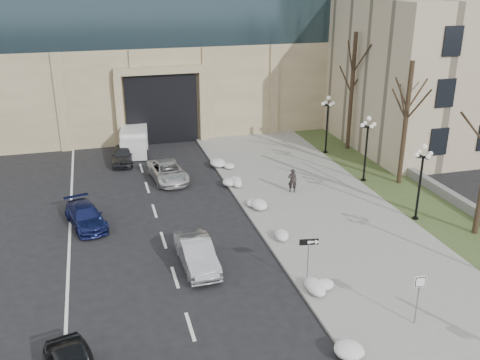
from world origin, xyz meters
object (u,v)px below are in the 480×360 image
(car_c, at_px, (86,216))
(car_e, at_px, (123,155))
(lamppost_d, at_px, (327,117))
(car_d, at_px, (168,172))
(pedestrian, at_px, (292,181))
(lamppost_c, at_px, (367,140))
(box_truck, at_px, (135,139))
(keep_sign, at_px, (419,290))
(car_b, at_px, (197,254))
(one_way_sign, at_px, (312,247))
(lamppost_b, at_px, (421,172))

(car_c, height_order, car_e, car_e)
(car_e, height_order, lamppost_d, lamppost_d)
(lamppost_d, bearing_deg, car_d, -169.19)
(car_e, xyz_separation_m, lamppost_d, (16.03, -2.05, 2.41))
(pedestrian, relative_size, lamppost_c, 0.34)
(box_truck, bearing_deg, keep_sign, -64.65)
(box_truck, bearing_deg, car_d, -71.27)
(car_b, relative_size, car_d, 0.93)
(one_way_sign, bearing_deg, pedestrian, 82.57)
(car_b, bearing_deg, lamppost_d, 45.22)
(car_c, bearing_deg, car_d, 32.25)
(car_b, bearing_deg, keep_sign, -44.77)
(one_way_sign, bearing_deg, car_b, 155.13)
(car_b, distance_m, pedestrian, 11.00)
(box_truck, distance_m, lamppost_b, 23.48)
(keep_sign, distance_m, lamppost_b, 10.71)
(box_truck, distance_m, lamppost_c, 18.93)
(pedestrian, xyz_separation_m, lamppost_d, (5.61, 7.17, 2.14))
(keep_sign, height_order, lamppost_b, lamppost_b)
(pedestrian, relative_size, box_truck, 0.26)
(box_truck, xyz_separation_m, lamppost_d, (14.83, -5.07, 2.15))
(car_e, distance_m, one_way_sign, 21.33)
(lamppost_c, bearing_deg, car_c, -173.93)
(one_way_sign, distance_m, keep_sign, 5.01)
(car_c, distance_m, box_truck, 14.17)
(one_way_sign, bearing_deg, car_e, 118.89)
(pedestrian, bearing_deg, car_b, 62.57)
(car_c, bearing_deg, one_way_sign, -57.63)
(car_b, height_order, car_d, car_b)
(car_b, bearing_deg, car_c, 128.04)
(car_d, bearing_deg, car_e, 114.15)
(lamppost_b, relative_size, lamppost_d, 1.00)
(box_truck, bearing_deg, car_c, -99.79)
(car_c, distance_m, car_d, 8.23)
(car_e, height_order, keep_sign, keep_sign)
(car_b, bearing_deg, lamppost_c, 29.16)
(car_e, xyz_separation_m, lamppost_c, (16.03, -8.55, 2.41))
(box_truck, relative_size, lamppost_b, 1.30)
(car_c, height_order, one_way_sign, one_way_sign)
(box_truck, relative_size, one_way_sign, 2.48)
(car_c, bearing_deg, pedestrian, -8.65)
(one_way_sign, height_order, lamppost_b, lamppost_b)
(pedestrian, height_order, one_way_sign, one_way_sign)
(car_b, xyz_separation_m, box_truck, (-1.27, 19.85, 0.20))
(lamppost_c, bearing_deg, car_b, -148.62)
(car_d, xyz_separation_m, one_way_sign, (4.42, -15.45, 1.41))
(box_truck, bearing_deg, lamppost_d, -12.12)
(box_truck, height_order, lamppost_d, lamppost_d)
(car_b, bearing_deg, one_way_sign, -36.12)
(car_b, distance_m, car_d, 12.25)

